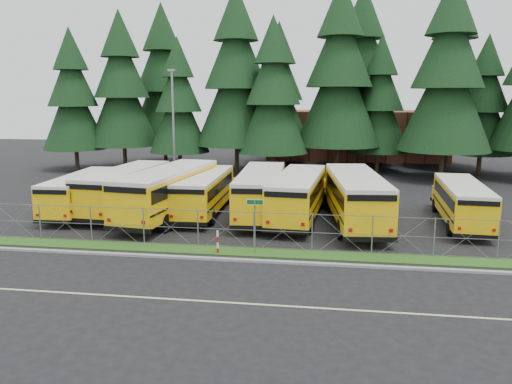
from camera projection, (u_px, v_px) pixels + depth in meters
ground at (275, 244)px, 26.89m from camera, size 120.00×120.00×0.00m
curb at (268, 261)px, 23.86m from camera, size 50.00×0.25×0.12m
grass_verge at (272, 253)px, 25.23m from camera, size 50.00×1.40×0.06m
road_lane_line at (252, 304)px, 19.11m from camera, size 50.00×0.12×0.01m
chainlink_fence at (273, 231)px, 25.73m from camera, size 44.00×0.10×2.00m
brick_building at (355, 134)px, 64.32m from camera, size 22.00×10.00×6.00m
bus_0 at (85, 194)px, 33.96m from camera, size 2.87×10.13×2.63m
bus_1 at (128, 190)px, 34.40m from camera, size 3.66×11.57×2.98m
bus_2 at (171, 193)px, 32.60m from camera, size 4.55×12.65×3.24m
bus_3 at (205, 194)px, 33.64m from camera, size 2.72×10.63×2.78m
bus_4 at (261, 193)px, 32.98m from camera, size 3.25×11.69×3.04m
bus_5 at (299, 196)px, 32.12m from camera, size 3.55×11.53×2.98m
bus_6 at (355, 199)px, 30.90m from camera, size 4.08×12.30×3.16m
bus_east at (461, 204)px, 30.79m from camera, size 3.00×10.18×2.64m
street_sign at (255, 215)px, 24.82m from camera, size 0.84×0.55×2.81m
striped_bollard at (218, 242)px, 25.12m from camera, size 0.11×0.11×1.20m
light_standard at (173, 123)px, 43.77m from camera, size 0.70×0.35×10.14m
conifer_0 at (73, 99)px, 53.29m from camera, size 6.80×6.80×15.03m
conifer_1 at (122, 90)px, 54.17m from camera, size 7.68×7.68×17.00m
conifer_2 at (179, 105)px, 51.80m from camera, size 6.28×6.28×13.88m
conifer_3 at (236, 80)px, 51.40m from camera, size 8.60×8.60×19.02m
conifer_4 at (273, 97)px, 48.92m from camera, size 7.04×7.04×15.56m
conifer_5 at (339, 78)px, 50.26m from camera, size 8.75×8.75×19.35m
conifer_6 at (380, 104)px, 51.59m from camera, size 6.40×6.40×14.15m
conifer_7 at (448, 78)px, 46.03m from camera, size 8.57×8.57×18.95m
conifer_8 at (484, 105)px, 49.96m from camera, size 6.30×6.30×13.94m
conifer_10 at (163, 84)px, 58.65m from camera, size 8.37×8.37×18.50m
conifer_11 at (279, 93)px, 58.39m from camera, size 7.40×7.40×16.37m
conifer_12 at (361, 77)px, 55.71m from camera, size 9.03×9.03×19.97m
conifer_13 at (452, 77)px, 54.32m from camera, size 8.93×8.93×19.76m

